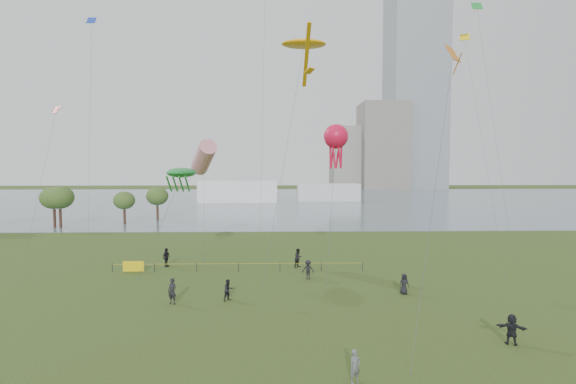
{
  "coord_description": "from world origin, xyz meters",
  "views": [
    {
      "loc": [
        -0.84,
        -23.72,
        10.06
      ],
      "look_at": [
        0.0,
        10.0,
        8.0
      ],
      "focal_mm": 26.0,
      "sensor_mm": 36.0,
      "label": 1
    }
  ],
  "objects_px": {
    "fence": "(174,266)",
    "kite_octopus": "(336,137)",
    "kite_stingray": "(304,45)",
    "kite_flyer": "(355,366)"
  },
  "relations": [
    {
      "from": "fence",
      "to": "kite_stingray",
      "type": "bearing_deg",
      "value": 16.14
    },
    {
      "from": "fence",
      "to": "kite_octopus",
      "type": "xyz_separation_m",
      "value": [
        15.2,
        -1.8,
        12.15
      ]
    },
    {
      "from": "fence",
      "to": "kite_octopus",
      "type": "relative_size",
      "value": 1.73
    },
    {
      "from": "kite_flyer",
      "to": "kite_stingray",
      "type": "xyz_separation_m",
      "value": [
        -0.9,
        24.52,
        21.7
      ]
    },
    {
      "from": "kite_flyer",
      "to": "kite_octopus",
      "type": "relative_size",
      "value": 0.11
    },
    {
      "from": "fence",
      "to": "kite_octopus",
      "type": "height_order",
      "value": "kite_octopus"
    },
    {
      "from": "fence",
      "to": "kite_stingray",
      "type": "xyz_separation_m",
      "value": [
        12.6,
        3.65,
        21.93
      ]
    },
    {
      "from": "fence",
      "to": "kite_flyer",
      "type": "relative_size",
      "value": 15.32
    },
    {
      "from": "fence",
      "to": "kite_flyer",
      "type": "xyz_separation_m",
      "value": [
        13.5,
        -20.87,
        0.23
      ]
    },
    {
      "from": "kite_stingray",
      "to": "kite_octopus",
      "type": "relative_size",
      "value": 1.65
    }
  ]
}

